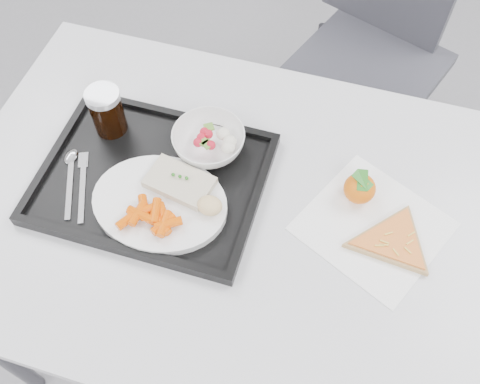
{
  "coord_description": "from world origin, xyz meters",
  "views": [
    {
      "loc": [
        0.15,
        -0.22,
        1.67
      ],
      "look_at": [
        -0.01,
        0.32,
        0.77
      ],
      "focal_mm": 40.0,
      "sensor_mm": 36.0,
      "label": 1
    }
  ],
  "objects_px": {
    "table": "(243,225)",
    "tangerine": "(360,188)",
    "dinner_plate": "(160,203)",
    "cola_glass": "(107,111)",
    "salad_bowl": "(209,141)",
    "pizza_slice": "(393,241)",
    "tray": "(153,179)",
    "chair": "(377,30)"
  },
  "relations": [
    {
      "from": "table",
      "to": "tray",
      "type": "bearing_deg",
      "value": 177.24
    },
    {
      "from": "tray",
      "to": "salad_bowl",
      "type": "relative_size",
      "value": 2.96
    },
    {
      "from": "chair",
      "to": "pizza_slice",
      "type": "xyz_separation_m",
      "value": [
        0.12,
        -0.85,
        0.22
      ]
    },
    {
      "from": "salad_bowl",
      "to": "table",
      "type": "bearing_deg",
      "value": -46.34
    },
    {
      "from": "chair",
      "to": "tangerine",
      "type": "relative_size",
      "value": 11.93
    },
    {
      "from": "tray",
      "to": "salad_bowl",
      "type": "xyz_separation_m",
      "value": [
        0.09,
        0.11,
        0.03
      ]
    },
    {
      "from": "dinner_plate",
      "to": "pizza_slice",
      "type": "distance_m",
      "value": 0.46
    },
    {
      "from": "table",
      "to": "chair",
      "type": "bearing_deg",
      "value": 78.21
    },
    {
      "from": "tangerine",
      "to": "salad_bowl",
      "type": "bearing_deg",
      "value": 175.79
    },
    {
      "from": "table",
      "to": "dinner_plate",
      "type": "relative_size",
      "value": 4.44
    },
    {
      "from": "dinner_plate",
      "to": "salad_bowl",
      "type": "bearing_deg",
      "value": 73.77
    },
    {
      "from": "tray",
      "to": "cola_glass",
      "type": "height_order",
      "value": "cola_glass"
    },
    {
      "from": "tray",
      "to": "pizza_slice",
      "type": "distance_m",
      "value": 0.49
    },
    {
      "from": "cola_glass",
      "to": "pizza_slice",
      "type": "bearing_deg",
      "value": -8.97
    },
    {
      "from": "dinner_plate",
      "to": "table",
      "type": "bearing_deg",
      "value": 17.1
    },
    {
      "from": "chair",
      "to": "salad_bowl",
      "type": "bearing_deg",
      "value": -111.21
    },
    {
      "from": "tray",
      "to": "cola_glass",
      "type": "bearing_deg",
      "value": 143.88
    },
    {
      "from": "table",
      "to": "dinner_plate",
      "type": "bearing_deg",
      "value": -162.9
    },
    {
      "from": "tray",
      "to": "cola_glass",
      "type": "relative_size",
      "value": 4.17
    },
    {
      "from": "salad_bowl",
      "to": "pizza_slice",
      "type": "height_order",
      "value": "salad_bowl"
    },
    {
      "from": "tray",
      "to": "dinner_plate",
      "type": "height_order",
      "value": "dinner_plate"
    },
    {
      "from": "cola_glass",
      "to": "tangerine",
      "type": "xyz_separation_m",
      "value": [
        0.54,
        -0.01,
        -0.04
      ]
    },
    {
      "from": "table",
      "to": "tangerine",
      "type": "relative_size",
      "value": 15.39
    },
    {
      "from": "cola_glass",
      "to": "tangerine",
      "type": "relative_size",
      "value": 1.39
    },
    {
      "from": "tray",
      "to": "cola_glass",
      "type": "distance_m",
      "value": 0.18
    },
    {
      "from": "tray",
      "to": "tangerine",
      "type": "height_order",
      "value": "tangerine"
    },
    {
      "from": "dinner_plate",
      "to": "tangerine",
      "type": "xyz_separation_m",
      "value": [
        0.37,
        0.14,
        0.01
      ]
    },
    {
      "from": "chair",
      "to": "tray",
      "type": "xyz_separation_m",
      "value": [
        -0.38,
        -0.85,
        0.22
      ]
    },
    {
      "from": "tray",
      "to": "tangerine",
      "type": "relative_size",
      "value": 5.77
    },
    {
      "from": "pizza_slice",
      "to": "salad_bowl",
      "type": "bearing_deg",
      "value": 165.16
    },
    {
      "from": "dinner_plate",
      "to": "cola_glass",
      "type": "bearing_deg",
      "value": 138.17
    },
    {
      "from": "chair",
      "to": "salad_bowl",
      "type": "xyz_separation_m",
      "value": [
        -0.29,
        -0.74,
        0.25
      ]
    },
    {
      "from": "table",
      "to": "cola_glass",
      "type": "bearing_deg",
      "value": 162.16
    },
    {
      "from": "tray",
      "to": "salad_bowl",
      "type": "distance_m",
      "value": 0.14
    },
    {
      "from": "tray",
      "to": "tangerine",
      "type": "distance_m",
      "value": 0.42
    },
    {
      "from": "table",
      "to": "chair",
      "type": "height_order",
      "value": "chair"
    },
    {
      "from": "chair",
      "to": "dinner_plate",
      "type": "relative_size",
      "value": 3.44
    },
    {
      "from": "chair",
      "to": "cola_glass",
      "type": "relative_size",
      "value": 8.61
    },
    {
      "from": "cola_glass",
      "to": "pizza_slice",
      "type": "xyz_separation_m",
      "value": [
        0.62,
        -0.1,
        -0.06
      ]
    },
    {
      "from": "dinner_plate",
      "to": "salad_bowl",
      "type": "distance_m",
      "value": 0.17
    },
    {
      "from": "tangerine",
      "to": "pizza_slice",
      "type": "height_order",
      "value": "tangerine"
    },
    {
      "from": "dinner_plate",
      "to": "cola_glass",
      "type": "distance_m",
      "value": 0.24
    }
  ]
}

